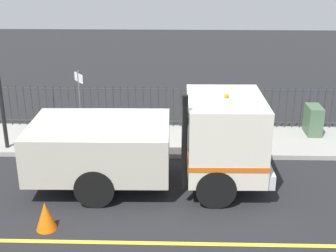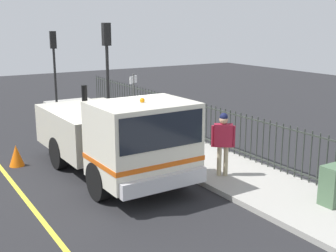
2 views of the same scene
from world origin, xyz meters
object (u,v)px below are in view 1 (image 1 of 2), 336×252
Objects in this scene: work_truck at (169,139)px; street_sign at (80,102)px; traffic_cone at (46,216)px; utility_cabinet at (313,120)px; worker_standing at (226,112)px.

work_truck reaches higher than street_sign.
work_truck is 9.31× the size of traffic_cone.
work_truck reaches higher than utility_cabinet.
work_truck is 2.50× the size of street_sign.
traffic_cone is 0.27× the size of street_sign.
worker_standing is 0.73× the size of street_sign.
utility_cabinet reaches higher than traffic_cone.
worker_standing is 2.71× the size of traffic_cone.
utility_cabinet is 1.44× the size of traffic_cone.
traffic_cone is (-5.55, 7.22, -0.28)m from utility_cabinet.
worker_standing reaches higher than traffic_cone.
street_sign is at bearing -47.21° from worker_standing.
worker_standing is at bearing -43.53° from traffic_cone.
traffic_cone is at bearing 179.93° from street_sign.
street_sign is at bearing -0.07° from traffic_cone.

